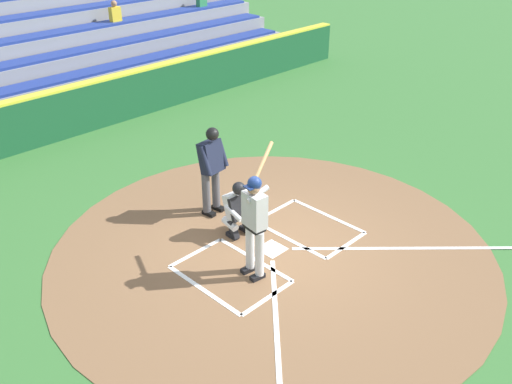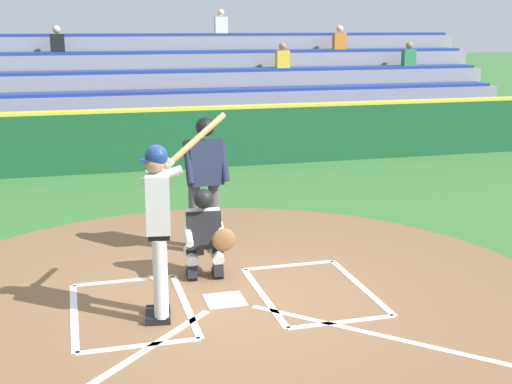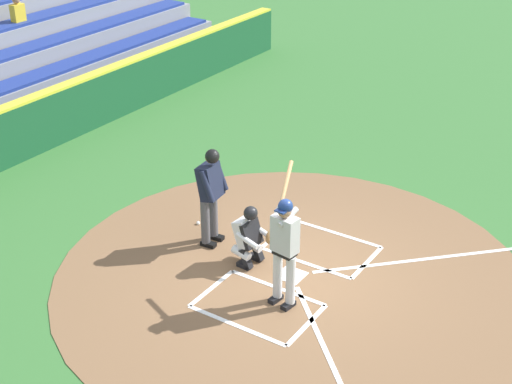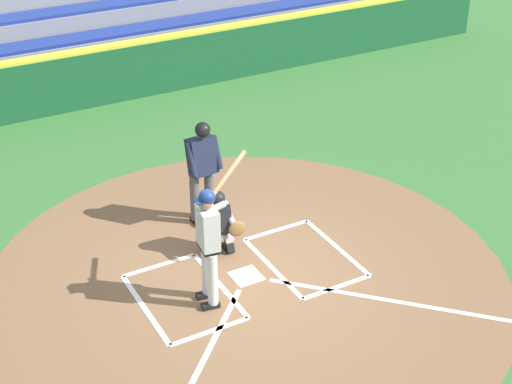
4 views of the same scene
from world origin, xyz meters
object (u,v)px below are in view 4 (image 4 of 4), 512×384
at_px(batter, 209,238).
at_px(baseball, 209,198).
at_px(catcher, 219,221).
at_px(plate_umpire, 202,165).

relative_size(batter, baseball, 28.76).
relative_size(catcher, plate_umpire, 0.61).
bearing_deg(batter, catcher, -122.11).
relative_size(batter, plate_umpire, 1.14).
bearing_deg(batter, plate_umpire, -113.10).
bearing_deg(plate_umpire, baseball, -122.39).
xyz_separation_m(batter, baseball, (-1.26, -2.65, -1.06)).
relative_size(batter, catcher, 1.88).
xyz_separation_m(batter, plate_umpire, (-0.87, -2.04, -0.02)).
distance_m(batter, baseball, 3.12).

